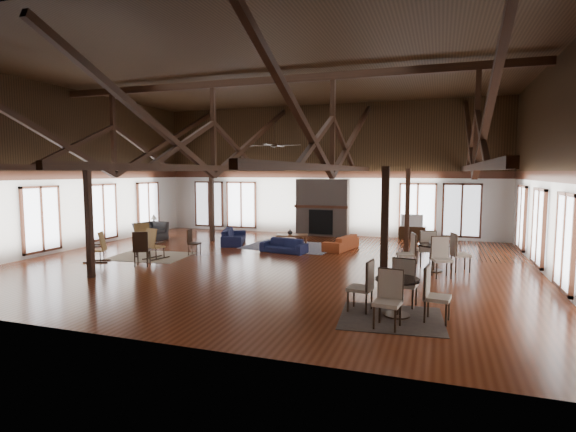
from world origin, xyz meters
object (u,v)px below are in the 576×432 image
(sofa_navy_front, at_px, (284,246))
(cafe_table_far, at_px, (433,253))
(coffee_table, at_px, (292,236))
(sofa_navy_left, at_px, (234,236))
(tv_console, at_px, (412,233))
(armchair, at_px, (151,231))
(cafe_table_near, at_px, (397,290))
(sofa_orange, at_px, (341,242))

(sofa_navy_front, relative_size, cafe_table_far, 0.78)
(coffee_table, height_order, cafe_table_far, cafe_table_far)
(sofa_navy_front, bearing_deg, coffee_table, 106.11)
(sofa_navy_left, relative_size, tv_console, 1.83)
(sofa_navy_left, height_order, tv_console, sofa_navy_left)
(armchair, xyz_separation_m, cafe_table_near, (10.99, -7.09, 0.16))
(armchair, distance_m, cafe_table_far, 11.88)
(armchair, bearing_deg, sofa_orange, -75.85)
(coffee_table, height_order, cafe_table_near, cafe_table_near)
(sofa_navy_front, relative_size, sofa_navy_left, 0.83)
(sofa_navy_front, xyz_separation_m, cafe_table_near, (4.59, -6.13, 0.29))
(tv_console, bearing_deg, sofa_navy_left, -152.36)
(coffee_table, height_order, tv_console, tv_console)
(sofa_navy_left, bearing_deg, tv_console, -81.33)
(armchair, distance_m, cafe_table_near, 13.08)
(tv_console, bearing_deg, cafe_table_far, -81.32)
(armchair, relative_size, cafe_table_far, 0.54)
(sofa_orange, bearing_deg, tv_console, 158.98)
(sofa_navy_front, distance_m, cafe_table_near, 7.66)
(cafe_table_near, bearing_deg, sofa_orange, 110.27)
(sofa_orange, height_order, armchair, armchair)
(cafe_table_far, bearing_deg, sofa_orange, 140.23)
(sofa_navy_left, height_order, cafe_table_near, cafe_table_near)
(cafe_table_far, height_order, tv_console, cafe_table_far)
(sofa_navy_front, xyz_separation_m, sofa_orange, (1.85, 1.28, 0.02))
(sofa_navy_front, relative_size, armchair, 1.45)
(sofa_navy_left, relative_size, cafe_table_near, 0.98)
(sofa_navy_front, distance_m, armchair, 6.48)
(cafe_table_far, bearing_deg, cafe_table_near, -97.74)
(cafe_table_near, distance_m, cafe_table_far, 4.65)
(armchair, bearing_deg, sofa_navy_left, -73.82)
(cafe_table_far, bearing_deg, sofa_navy_left, 160.53)
(sofa_navy_left, bearing_deg, cafe_table_far, -128.44)
(sofa_orange, relative_size, armchair, 1.57)
(sofa_orange, xyz_separation_m, armchair, (-8.25, -0.32, 0.11))
(sofa_navy_front, distance_m, tv_console, 6.43)
(cafe_table_near, xyz_separation_m, tv_console, (-0.34, 10.96, -0.26))
(sofa_navy_left, relative_size, armchair, 1.76)
(sofa_navy_front, relative_size, tv_console, 1.51)
(sofa_navy_front, bearing_deg, cafe_table_near, -42.84)
(sofa_orange, height_order, tv_console, tv_console)
(sofa_navy_front, xyz_separation_m, cafe_table_far, (5.21, -1.52, 0.31))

